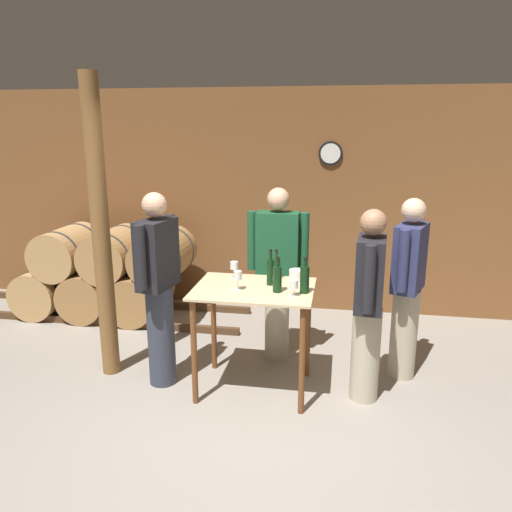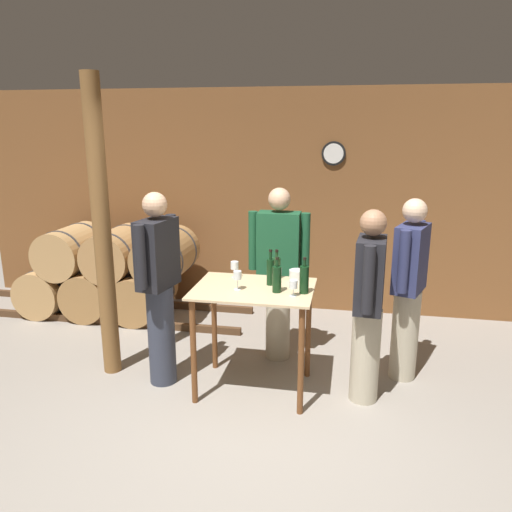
{
  "view_description": "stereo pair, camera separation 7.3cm",
  "coord_description": "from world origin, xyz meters",
  "views": [
    {
      "loc": [
        0.58,
        -3.05,
        2.27
      ],
      "look_at": [
        -0.12,
        0.98,
        1.19
      ],
      "focal_mm": 35.0,
      "sensor_mm": 36.0,
      "label": 1
    },
    {
      "loc": [
        0.65,
        -3.03,
        2.27
      ],
      "look_at": [
        -0.12,
        0.98,
        1.19
      ],
      "focal_mm": 35.0,
      "sensor_mm": 36.0,
      "label": 2
    }
  ],
  "objects": [
    {
      "name": "person_visitor_near_door",
      "position": [
        0.82,
        0.89,
        0.86
      ],
      "size": [
        0.25,
        0.59,
        1.64
      ],
      "color": "#B7AD93",
      "rests_on": "ground_plane"
    },
    {
      "name": "wine_bottle_far_left",
      "position": [
        -0.0,
        0.98,
        1.06
      ],
      "size": [
        0.06,
        0.06,
        0.31
      ],
      "color": "black",
      "rests_on": "tasting_table"
    },
    {
      "name": "back_wall",
      "position": [
        0.0,
        3.0,
        1.35
      ],
      "size": [
        8.4,
        0.08,
        2.7
      ],
      "color": "brown",
      "rests_on": "ground_plane"
    },
    {
      "name": "wine_glass_near_center",
      "position": [
        -0.25,
        0.8,
        1.06
      ],
      "size": [
        0.07,
        0.07,
        0.16
      ],
      "color": "silver",
      "rests_on": "tasting_table"
    },
    {
      "name": "ground_plane",
      "position": [
        0.0,
        0.0,
        0.0
      ],
      "size": [
        14.0,
        14.0,
        0.0
      ],
      "primitive_type": "plane",
      "color": "gray"
    },
    {
      "name": "person_visitor_with_scarf",
      "position": [
        1.18,
        1.35,
        0.88
      ],
      "size": [
        0.34,
        0.56,
        1.67
      ],
      "color": "#B7AD93",
      "rests_on": "ground_plane"
    },
    {
      "name": "person_host",
      "position": [
        -0.96,
        0.85,
        0.92
      ],
      "size": [
        0.29,
        0.58,
        1.73
      ],
      "color": "#333847",
      "rests_on": "ground_plane"
    },
    {
      "name": "person_visitor_bearded",
      "position": [
        -0.01,
        1.54,
        0.9
      ],
      "size": [
        0.59,
        0.24,
        1.71
      ],
      "color": "#B7AD93",
      "rests_on": "ground_plane"
    },
    {
      "name": "wine_bottle_right",
      "position": [
        0.3,
        0.82,
        1.06
      ],
      "size": [
        0.08,
        0.08,
        0.3
      ],
      "color": "black",
      "rests_on": "tasting_table"
    },
    {
      "name": "tasting_table",
      "position": [
        -0.12,
        0.88,
        0.75
      ],
      "size": [
        1.01,
        0.76,
        0.94
      ],
      "color": "#D1B284",
      "rests_on": "ground_plane"
    },
    {
      "name": "barrel_rack",
      "position": [
        -2.23,
        2.32,
        0.53
      ],
      "size": [
        3.77,
        0.83,
        1.09
      ],
      "color": "#4C331E",
      "rests_on": "ground_plane"
    },
    {
      "name": "wooden_post",
      "position": [
        -1.51,
        0.96,
        1.35
      ],
      "size": [
        0.16,
        0.16,
        2.7
      ],
      "color": "brown",
      "rests_on": "ground_plane"
    },
    {
      "name": "ice_bucket",
      "position": [
        0.21,
        1.12,
        0.99
      ],
      "size": [
        0.14,
        0.14,
        0.1
      ],
      "color": "white",
      "rests_on": "tasting_table"
    },
    {
      "name": "wine_glass_near_right",
      "position": [
        0.23,
        0.73,
        1.04
      ],
      "size": [
        0.07,
        0.07,
        0.13
      ],
      "color": "silver",
      "rests_on": "tasting_table"
    },
    {
      "name": "wine_bottle_center",
      "position": [
        0.08,
        0.8,
        1.06
      ],
      "size": [
        0.07,
        0.07,
        0.3
      ],
      "color": "black",
      "rests_on": "tasting_table"
    },
    {
      "name": "wine_bottle_left",
      "position": [
        0.02,
        1.17,
        1.04
      ],
      "size": [
        0.07,
        0.07,
        0.26
      ],
      "color": "#193819",
      "rests_on": "tasting_table"
    },
    {
      "name": "wine_glass_near_left",
      "position": [
        -0.35,
        1.14,
        1.05
      ],
      "size": [
        0.07,
        0.07,
        0.15
      ],
      "color": "silver",
      "rests_on": "tasting_table"
    }
  ]
}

